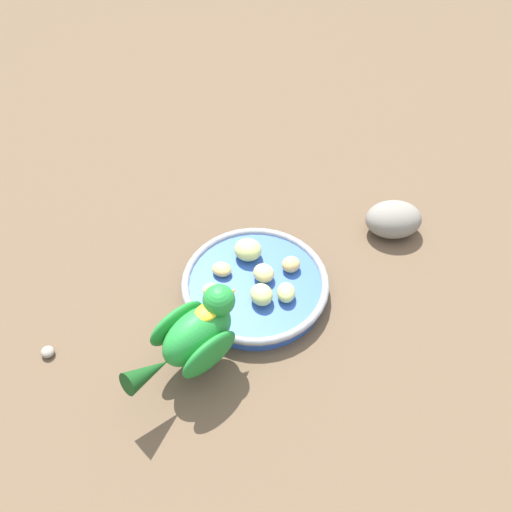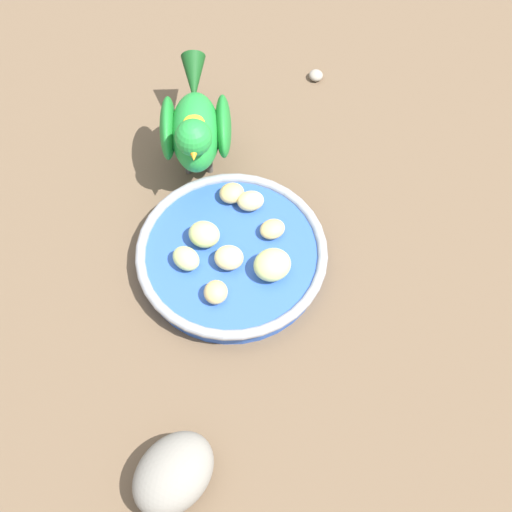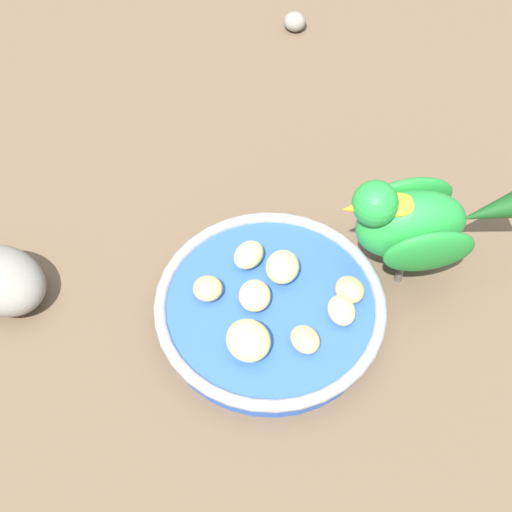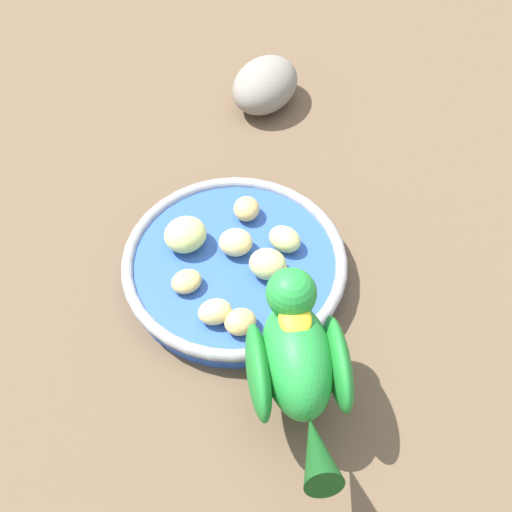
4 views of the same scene
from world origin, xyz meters
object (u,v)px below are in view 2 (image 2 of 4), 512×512
object	(u,v)px
apple_piece_0	(251,201)
rock_large	(173,474)
apple_piece_7	(229,194)
feeding_bowl	(232,256)
apple_piece_3	(186,258)
pebble_1	(316,75)
apple_piece_5	(272,265)
apple_piece_1	(204,234)
apple_piece_4	(216,292)
parrot	(195,127)
apple_piece_2	(229,258)
apple_piece_6	(272,229)

from	to	relation	value
apple_piece_0	rock_large	distance (m)	0.29
apple_piece_7	apple_piece_0	bearing A→B (deg)	-132.14
feeding_bowl	apple_piece_3	size ratio (longest dim) A/B	6.60
apple_piece_3	pebble_1	size ratio (longest dim) A/B	1.78
apple_piece_5	apple_piece_0	bearing A→B (deg)	-3.23
feeding_bowl	apple_piece_7	bearing A→B (deg)	-15.77
apple_piece_5	rock_large	size ratio (longest dim) A/B	0.46
feeding_bowl	apple_piece_5	world-z (taller)	apple_piece_5
apple_piece_0	apple_piece_1	xyz separation A→B (m)	(-0.03, 0.06, 0.00)
apple_piece_0	apple_piece_5	bearing A→B (deg)	176.77
apple_piece_4	parrot	bearing A→B (deg)	-10.74
apple_piece_5	parrot	world-z (taller)	parrot
apple_piece_2	rock_large	xyz separation A→B (m)	(-0.19, 0.11, -0.01)
feeding_bowl	apple_piece_0	world-z (taller)	apple_piece_0
apple_piece_3	apple_piece_1	bearing A→B (deg)	-51.08
feeding_bowl	apple_piece_1	world-z (taller)	apple_piece_1
apple_piece_2	apple_piece_7	distance (m)	0.08
apple_piece_3	apple_piece_7	world-z (taller)	apple_piece_3
apple_piece_2	apple_piece_3	size ratio (longest dim) A/B	0.99
apple_piece_2	apple_piece_5	bearing A→B (deg)	-121.42
apple_piece_1	pebble_1	bearing A→B (deg)	-45.68
parrot	rock_large	world-z (taller)	parrot
apple_piece_5	apple_piece_6	bearing A→B (deg)	-19.44
apple_piece_5	parrot	xyz separation A→B (m)	(0.16, 0.03, 0.03)
apple_piece_0	apple_piece_4	xyz separation A→B (m)	(-0.09, 0.07, 0.00)
apple_piece_3	parrot	bearing A→B (deg)	-21.12
feeding_bowl	apple_piece_5	xyz separation A→B (m)	(-0.03, -0.03, 0.02)
feeding_bowl	apple_piece_2	distance (m)	0.02
apple_piece_4	apple_piece_3	bearing A→B (deg)	20.45
apple_piece_0	apple_piece_2	distance (m)	0.07
apple_piece_4	parrot	world-z (taller)	parrot
apple_piece_5	apple_piece_6	distance (m)	0.05
apple_piece_0	apple_piece_6	xyz separation A→B (m)	(-0.04, -0.01, -0.00)
apple_piece_0	rock_large	size ratio (longest dim) A/B	0.34
apple_piece_0	apple_piece_6	size ratio (longest dim) A/B	1.06
apple_piece_6	apple_piece_3	bearing A→B (deg)	94.22
apple_piece_3	apple_piece_5	world-z (taller)	apple_piece_5
parrot	apple_piece_1	bearing A→B (deg)	3.24
apple_piece_6	parrot	distance (m)	0.13
apple_piece_2	apple_piece_7	bearing A→B (deg)	-17.81
apple_piece_4	apple_piece_6	xyz separation A→B (m)	(0.05, -0.08, -0.00)
apple_piece_1	apple_piece_3	size ratio (longest dim) A/B	1.08
apple_piece_3	apple_piece_7	distance (m)	0.09
apple_piece_1	apple_piece_2	world-z (taller)	apple_piece_1
apple_piece_5	apple_piece_3	bearing A→B (deg)	65.25
apple_piece_1	parrot	bearing A→B (deg)	-12.92
apple_piece_5	parrot	distance (m)	0.17
apple_piece_4	pebble_1	size ratio (longest dim) A/B	1.50
feeding_bowl	rock_large	xyz separation A→B (m)	(-0.20, 0.12, 0.01)
apple_piece_4	rock_large	world-z (taller)	rock_large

